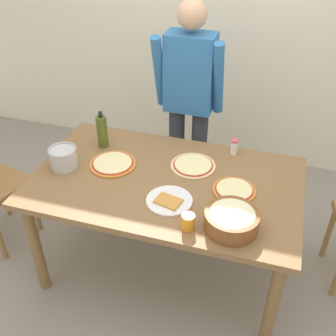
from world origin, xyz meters
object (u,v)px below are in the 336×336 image
Objects in this scene: pizza_cooked_on_tray at (234,190)px; cup_orange at (188,222)px; pizza_raw_on_board at (193,165)px; salt_shaker at (234,147)px; popcorn_bowl at (232,219)px; dining_table at (166,191)px; plate_with_slice at (169,201)px; person_cook at (189,98)px; pizza_second_cooked at (113,164)px; steel_pot at (63,157)px; olive_oil_bottle at (102,131)px.

cup_orange reaches higher than pizza_cooked_on_tray.
salt_shaker is (0.22, 0.22, 0.04)m from pizza_raw_on_board.
popcorn_bowl is at bearing -56.03° from pizza_raw_on_board.
plate_with_slice is at bearing -67.23° from dining_table.
person_cook is 19.06× the size of cup_orange.
pizza_cooked_on_tray is at bearing 1.15° from dining_table.
pizza_cooked_on_tray is at bearing -2.95° from pizza_second_cooked.
salt_shaker is at bearing 26.22° from pizza_second_cooked.
steel_pot is (-1.05, -0.06, 0.06)m from pizza_cooked_on_tray.
plate_with_slice is 1.50× the size of steel_pot.
pizza_second_cooked is 3.43× the size of cup_orange.
olive_oil_bottle is at bearing 174.71° from pizza_raw_on_board.
pizza_cooked_on_tray is (0.41, 0.01, 0.10)m from dining_table.
pizza_raw_on_board is at bearing 54.77° from dining_table.
pizza_second_cooked is at bearing -153.78° from salt_shaker.
steel_pot is (-1.08, 0.24, 0.00)m from popcorn_bowl.
cup_orange is (0.74, -0.60, -0.07)m from olive_oil_bottle.
dining_table is 0.24m from pizza_raw_on_board.
pizza_second_cooked is 1.12× the size of plate_with_slice.
cup_orange is (-0.18, -0.37, 0.03)m from pizza_cooked_on_tray.
olive_oil_bottle is at bearing 166.10° from pizza_cooked_on_tray.
olive_oil_bottle reaches higher than steel_pot.
pizza_raw_on_board is 0.55m from cup_orange.
pizza_second_cooked is 2.75× the size of salt_shaker.
dining_table is at bearing -125.23° from pizza_raw_on_board.
olive_oil_bottle is (-0.63, 0.06, 0.10)m from pizza_raw_on_board.
person_cook reaches higher than salt_shaker.
steel_pot reaches higher than popcorn_bowl.
olive_oil_bottle is (-0.95, 0.53, 0.05)m from popcorn_bowl.
person_cook is (-0.06, 0.76, 0.27)m from dining_table.
pizza_raw_on_board is at bearing 83.01° from plate_with_slice.
dining_table is 5.70× the size of pizza_raw_on_board.
olive_oil_bottle reaches higher than plate_with_slice.
plate_with_slice is 3.06× the size of cup_orange.
person_cook is 6.23× the size of plate_with_slice.
dining_table is 18.82× the size of cup_orange.
pizza_cooked_on_tray is 0.95m from olive_oil_bottle.
pizza_raw_on_board reaches higher than dining_table.
pizza_cooked_on_tray is 2.93× the size of cup_orange.
cup_orange is (0.15, -0.17, 0.03)m from plate_with_slice.
popcorn_bowl is (0.03, -0.30, 0.05)m from pizza_cooked_on_tray.
person_cook is 6.33× the size of olive_oil_bottle.
olive_oil_bottle is at bearing 128.03° from pizza_second_cooked.
dining_table is 5.71× the size of popcorn_bowl.
dining_table is 0.45m from cup_orange.
salt_shaker is (0.40, -0.36, -0.13)m from person_cook.
cup_orange is at bearing -38.79° from olive_oil_bottle.
salt_shaker is (0.85, 0.16, -0.06)m from olive_oil_bottle.
plate_with_slice is at bearing -28.34° from pizza_second_cooked.
salt_shaker is (0.34, 0.39, 0.14)m from dining_table.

